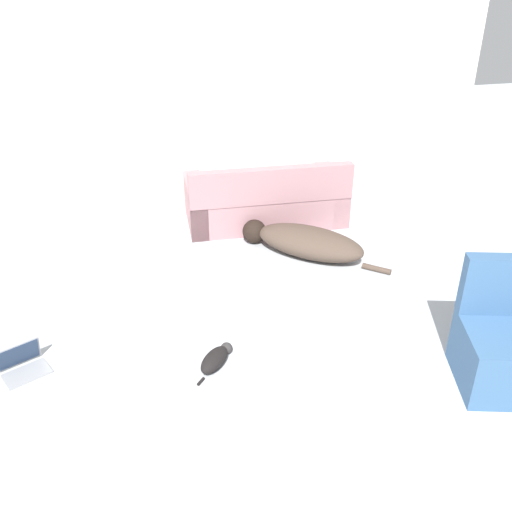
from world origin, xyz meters
TOP-DOWN VIEW (x-y plane):
  - ground_plane at (0.00, 0.00)m, footprint 20.00×20.00m
  - wall_back at (0.00, 4.53)m, footprint 7.54×0.06m
  - couch at (0.87, 3.93)m, footprint 1.90×0.95m
  - dog at (1.08, 3.03)m, footprint 1.41×1.23m
  - cat at (-0.17, 1.40)m, footprint 0.37×0.42m
  - laptop_open at (-1.68, 1.70)m, footprint 0.43×0.40m
  - side_chair at (1.95, 0.75)m, footprint 0.81×0.80m

SIDE VIEW (x-z plane):
  - ground_plane at x=0.00m, z-range 0.00..0.00m
  - cat at x=-0.17m, z-range 0.00..0.14m
  - laptop_open at x=-1.68m, z-range -0.04..0.19m
  - dog at x=1.08m, z-range 0.00..0.31m
  - couch at x=0.87m, z-range -0.14..0.66m
  - side_chair at x=1.95m, z-range -0.17..0.80m
  - wall_back at x=0.00m, z-range 0.00..2.50m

